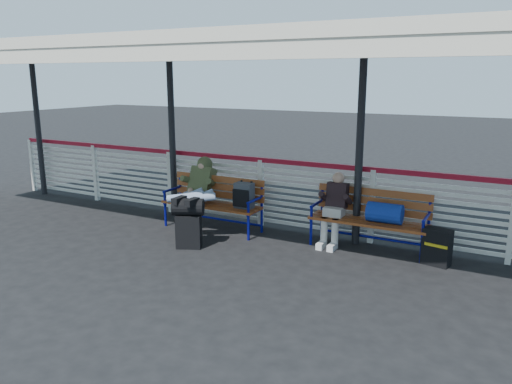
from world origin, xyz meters
The scene contains 9 objects.
ground centered at (0.00, 0.00, 0.00)m, with size 60.00×60.00×0.00m, color black.
fence centered at (0.00, 1.90, 0.66)m, with size 12.08×0.08×1.24m.
canopy centered at (0.00, 0.87, 3.04)m, with size 12.60×3.60×3.16m.
luggage_stack centered at (-0.45, 0.33, 0.43)m, with size 0.55×0.44×0.79m.
bench_left centered at (-0.47, 1.37, 0.59)m, with size 1.80×0.56×0.92m.
bench_right centered at (2.15, 1.61, 0.58)m, with size 1.80×0.56×0.92m.
traveler_man centered at (-0.79, 1.02, 0.69)m, with size 0.94×1.64×0.77m.
companion_person centered at (1.49, 1.57, 0.60)m, with size 0.32×0.66×1.15m.
suitcase_side centered at (3.09, 1.39, 0.27)m, with size 0.42×0.30×0.53m.
Camera 1 is at (3.99, -5.74, 2.63)m, focal length 35.00 mm.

